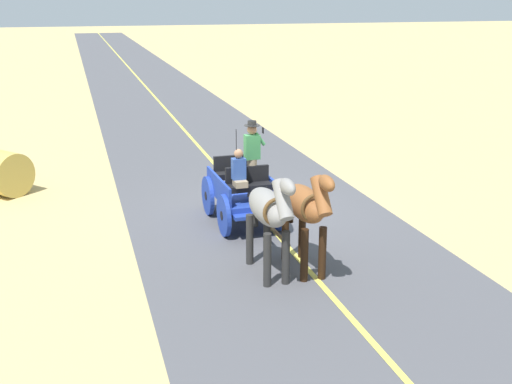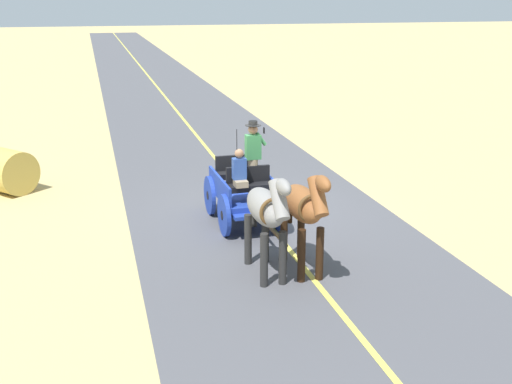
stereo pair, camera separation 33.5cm
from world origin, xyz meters
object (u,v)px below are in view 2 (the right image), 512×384
(horse_off_side, at_px, (267,211))
(hay_bale, at_px, (9,171))
(horse_drawn_carriage, at_px, (244,190))
(horse_near_side, at_px, (304,208))

(horse_off_side, bearing_deg, hay_bale, -52.75)
(horse_drawn_carriage, xyz_separation_m, horse_off_side, (0.30, 3.04, 0.51))
(horse_drawn_carriage, bearing_deg, hay_bale, -35.23)
(horse_off_side, relative_size, hay_bale, 1.84)
(horse_drawn_carriage, height_order, horse_near_side, horse_drawn_carriage)
(horse_drawn_carriage, distance_m, horse_near_side, 3.09)
(horse_off_side, bearing_deg, horse_near_side, -178.54)
(horse_near_side, bearing_deg, hay_bale, -49.01)
(horse_near_side, xyz_separation_m, hay_bale, (6.08, -7.00, -0.72))
(hay_bale, bearing_deg, horse_drawn_carriage, 144.77)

